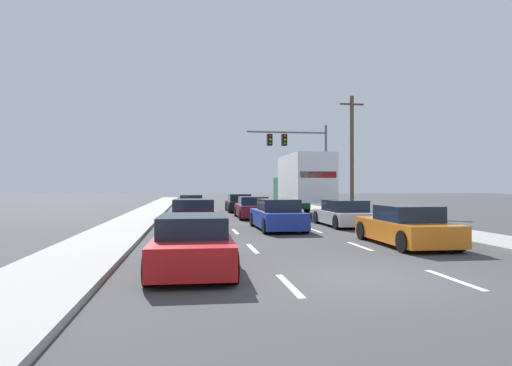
% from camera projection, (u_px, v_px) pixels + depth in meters
% --- Properties ---
extents(ground_plane, '(140.00, 140.00, 0.00)m').
position_uv_depth(ground_plane, '(237.00, 211.00, 33.86)').
color(ground_plane, '#3D3D3F').
extents(sidewalk_right, '(2.33, 80.00, 0.14)m').
position_uv_depth(sidewalk_right, '(339.00, 213.00, 29.87)').
color(sidewalk_right, '#9E9E99').
rests_on(sidewalk_right, ground_plane).
extents(sidewalk_left, '(2.33, 80.00, 0.14)m').
position_uv_depth(sidewalk_left, '(144.00, 215.00, 27.96)').
color(sidewalk_left, '#9E9E99').
rests_on(sidewalk_left, ground_plane).
extents(lane_markings, '(3.54, 57.00, 0.01)m').
position_uv_depth(lane_markings, '(241.00, 213.00, 30.94)').
color(lane_markings, silver).
rests_on(lane_markings, ground_plane).
extents(car_tan, '(1.98, 4.43, 1.23)m').
position_uv_depth(car_tan, '(191.00, 204.00, 32.24)').
color(car_tan, tan).
rests_on(car_tan, ground_plane).
extents(car_gray, '(1.96, 4.38, 1.13)m').
position_uv_depth(car_gray, '(195.00, 211.00, 24.22)').
color(car_gray, slate).
rests_on(car_gray, ground_plane).
extents(car_navy, '(1.99, 4.31, 1.36)m').
position_uv_depth(car_navy, '(194.00, 218.00, 17.73)').
color(car_navy, '#141E4C').
rests_on(car_navy, ground_plane).
extents(car_red, '(1.90, 4.53, 1.23)m').
position_uv_depth(car_red, '(193.00, 244.00, 10.15)').
color(car_red, red).
rests_on(car_red, ground_plane).
extents(car_black, '(1.87, 4.35, 1.30)m').
position_uv_depth(car_black, '(239.00, 204.00, 32.55)').
color(car_black, black).
rests_on(car_black, ground_plane).
extents(car_maroon, '(1.92, 4.29, 1.27)m').
position_uv_depth(car_maroon, '(252.00, 208.00, 25.92)').
color(car_maroon, maroon).
rests_on(car_maroon, ground_plane).
extents(car_blue, '(1.86, 4.51, 1.33)m').
position_uv_depth(car_blue, '(277.00, 216.00, 19.13)').
color(car_blue, '#1E389E').
rests_on(car_blue, ground_plane).
extents(box_truck, '(2.59, 7.90, 3.80)m').
position_uv_depth(box_truck, '(302.00, 182.00, 28.07)').
color(box_truck, white).
rests_on(box_truck, ground_plane).
extents(car_silver, '(1.97, 4.14, 1.23)m').
position_uv_depth(car_silver, '(344.00, 214.00, 20.82)').
color(car_silver, '#B7BABF').
rests_on(car_silver, ground_plane).
extents(car_orange, '(1.93, 4.28, 1.27)m').
position_uv_depth(car_orange, '(406.00, 227.00, 14.14)').
color(car_orange, orange).
rests_on(car_orange, ground_plane).
extents(traffic_signal_mast, '(6.85, 0.69, 7.01)m').
position_uv_depth(traffic_signal_mast, '(294.00, 147.00, 37.01)').
color(traffic_signal_mast, '#595B56').
rests_on(traffic_signal_mast, ground_plane).
extents(utility_pole_mid, '(1.80, 0.28, 8.47)m').
position_uv_depth(utility_pole_mid, '(352.00, 152.00, 32.36)').
color(utility_pole_mid, brown).
rests_on(utility_pole_mid, ground_plane).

